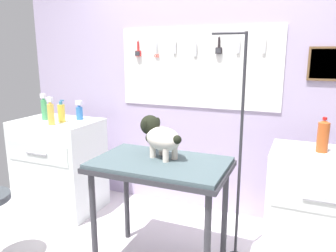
# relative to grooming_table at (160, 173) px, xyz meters

# --- Properties ---
(rear_wall_panel) EXTENTS (4.00, 0.11, 2.30)m
(rear_wall_panel) POSITION_rel_grooming_table_xyz_m (-0.03, 1.04, 0.42)
(rear_wall_panel) COLOR #B1A0C3
(rear_wall_panel) RESTS_ON ground
(grooming_table) EXTENTS (0.96, 0.60, 0.83)m
(grooming_table) POSITION_rel_grooming_table_xyz_m (0.00, 0.00, 0.00)
(grooming_table) COLOR #2D2D33
(grooming_table) RESTS_ON ground
(grooming_arm) EXTENTS (0.30, 0.11, 1.71)m
(grooming_arm) POSITION_rel_grooming_table_xyz_m (0.49, 0.32, 0.06)
(grooming_arm) COLOR #2D2D33
(grooming_arm) RESTS_ON ground
(dog) EXTENTS (0.40, 0.29, 0.30)m
(dog) POSITION_rel_grooming_table_xyz_m (-0.04, 0.08, 0.25)
(dog) COLOR silver
(dog) RESTS_ON grooming_table
(counter_left) EXTENTS (0.80, 0.58, 0.92)m
(counter_left) POSITION_rel_grooming_table_xyz_m (-1.33, 0.47, -0.28)
(counter_left) COLOR silver
(counter_left) RESTS_ON ground
(cabinet_right) EXTENTS (0.68, 0.54, 0.89)m
(cabinet_right) POSITION_rel_grooming_table_xyz_m (1.05, 0.45, -0.29)
(cabinet_right) COLOR silver
(cabinet_right) RESTS_ON ground
(detangler_spray) EXTENTS (0.07, 0.07, 0.22)m
(detangler_spray) POSITION_rel_grooming_table_xyz_m (-1.23, 0.43, 0.27)
(detangler_spray) COLOR gold
(detangler_spray) RESTS_ON counter_left
(spray_bottle_short) EXTENTS (0.06, 0.06, 0.26)m
(spray_bottle_short) POSITION_rel_grooming_table_xyz_m (-1.23, 0.29, 0.30)
(spray_bottle_short) COLOR gold
(spray_bottle_short) RESTS_ON counter_left
(conditioner_bottle) EXTENTS (0.07, 0.07, 0.19)m
(conditioner_bottle) POSITION_rel_grooming_table_xyz_m (-1.14, 0.59, 0.27)
(conditioner_bottle) COLOR #306CB7
(conditioner_bottle) RESTS_ON counter_left
(shampoo_bottle) EXTENTS (0.06, 0.06, 0.26)m
(shampoo_bottle) POSITION_rel_grooming_table_xyz_m (-1.45, 0.45, 0.30)
(shampoo_bottle) COLOR #4BA866
(shampoo_bottle) RESTS_ON counter_left
(soda_bottle) EXTENTS (0.08, 0.08, 0.25)m
(soda_bottle) POSITION_rel_grooming_table_xyz_m (1.04, 0.46, 0.27)
(soda_bottle) COLOR #B64D20
(soda_bottle) RESTS_ON cabinet_right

